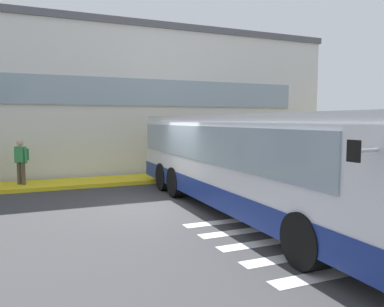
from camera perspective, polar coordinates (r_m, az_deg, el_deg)
ground_plane at (r=11.60m, az=-4.68°, el=-7.80°), size 80.00×90.00×0.02m
bay_paint_stripes at (r=8.96m, az=16.96°, el=-11.77°), size 4.40×3.96×0.01m
terminal_building at (r=22.57m, az=-16.00°, el=7.20°), size 24.06×13.80×7.00m
boarding_curb at (r=16.13m, az=-10.15°, el=-3.92°), size 26.26×2.00×0.15m
bus_main_foreground at (r=10.69m, az=8.16°, el=-1.60°), size 3.28×12.21×2.70m
passenger_by_doorway at (r=15.59m, az=-24.20°, el=-0.74°), size 0.51×0.51×1.68m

